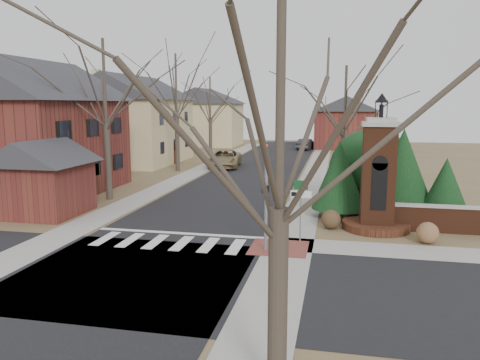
% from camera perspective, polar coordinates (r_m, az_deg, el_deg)
% --- Properties ---
extents(ground, '(120.00, 120.00, 0.00)m').
position_cam_1_polar(ground, '(20.05, -9.50, -8.21)').
color(ground, brown).
rests_on(ground, ground).
extents(main_street, '(8.00, 70.00, 0.01)m').
position_cam_1_polar(main_street, '(40.84, 1.73, 0.85)').
color(main_street, black).
rests_on(main_street, ground).
extents(cross_street, '(120.00, 8.00, 0.01)m').
position_cam_1_polar(cross_street, '(17.44, -13.14, -11.00)').
color(cross_street, black).
rests_on(cross_street, ground).
extents(crosswalk_zone, '(8.00, 2.20, 0.02)m').
position_cam_1_polar(crosswalk_zone, '(20.76, -8.70, -7.55)').
color(crosswalk_zone, silver).
rests_on(crosswalk_zone, ground).
extents(stop_bar, '(8.00, 0.35, 0.02)m').
position_cam_1_polar(stop_bar, '(22.11, -7.33, -6.47)').
color(stop_bar, silver).
rests_on(stop_bar, ground).
extents(sidewalk_right_main, '(2.00, 60.00, 0.02)m').
position_cam_1_polar(sidewalk_right_main, '(40.27, 9.03, 0.63)').
color(sidewalk_right_main, gray).
rests_on(sidewalk_right_main, ground).
extents(sidewalk_left, '(2.00, 60.00, 0.02)m').
position_cam_1_polar(sidewalk_left, '(42.06, -5.26, 1.07)').
color(sidewalk_left, gray).
rests_on(sidewalk_left, ground).
extents(curb_apron, '(2.40, 2.40, 0.02)m').
position_cam_1_polar(curb_apron, '(19.83, 4.76, -8.26)').
color(curb_apron, brown).
rests_on(curb_apron, ground).
extents(traffic_signal_pole, '(0.28, 0.41, 4.50)m').
position_cam_1_polar(traffic_signal_pole, '(18.87, 3.19, -1.09)').
color(traffic_signal_pole, slate).
rests_on(traffic_signal_pole, ground).
extents(sign_post, '(0.90, 0.07, 2.75)m').
position_cam_1_polar(sign_post, '(20.23, 7.41, -2.29)').
color(sign_post, slate).
rests_on(sign_post, ground).
extents(brick_gate_monument, '(3.20, 3.20, 6.47)m').
position_cam_1_polar(brick_gate_monument, '(23.17, 16.44, -0.58)').
color(brick_gate_monument, '#532A18').
rests_on(brick_gate_monument, ground).
extents(brick_garden_wall, '(7.50, 0.50, 1.30)m').
position_cam_1_polar(brick_garden_wall, '(24.26, 26.95, -4.41)').
color(brick_garden_wall, '#532A18').
rests_on(brick_garden_wall, ground).
extents(house_brick_left, '(9.80, 11.80, 9.42)m').
position_cam_1_polar(house_brick_left, '(34.30, -24.17, 6.26)').
color(house_brick_left, maroon).
rests_on(house_brick_left, ground).
extents(house_stucco_left, '(9.80, 12.80, 9.28)m').
position_cam_1_polar(house_stucco_left, '(49.30, -12.96, 7.42)').
color(house_stucco_left, '#C7BE84').
rests_on(house_stucco_left, ground).
extents(garage_left, '(4.80, 4.80, 4.29)m').
position_cam_1_polar(garage_left, '(27.44, -22.93, 0.70)').
color(garage_left, maroon).
rests_on(garage_left, ground).
extents(house_distant_left, '(10.80, 8.80, 8.53)m').
position_cam_1_polar(house_distant_left, '(68.51, -4.39, 7.79)').
color(house_distant_left, '#C7BE84').
rests_on(house_distant_left, ground).
extents(house_distant_right, '(8.80, 8.80, 7.30)m').
position_cam_1_polar(house_distant_right, '(65.82, 12.72, 7.01)').
color(house_distant_right, maroon).
rests_on(house_distant_right, ground).
extents(evergreen_near, '(2.80, 2.80, 4.10)m').
position_cam_1_polar(evergreen_near, '(25.05, 11.99, 0.62)').
color(evergreen_near, '#473D33').
rests_on(evergreen_near, ground).
extents(evergreen_mid, '(3.40, 3.40, 4.70)m').
position_cam_1_polar(evergreen_mid, '(26.42, 19.19, 1.41)').
color(evergreen_mid, '#473D33').
rests_on(evergreen_mid, ground).
extents(evergreen_far, '(2.40, 2.40, 3.30)m').
position_cam_1_polar(evergreen_far, '(25.89, 23.77, -0.59)').
color(evergreen_far, '#473D33').
rests_on(evergreen_far, ground).
extents(evergreen_mass, '(4.80, 4.80, 4.80)m').
position_cam_1_polar(evergreen_mass, '(27.58, 15.74, 1.47)').
color(evergreen_mass, black).
rests_on(evergreen_mass, ground).
extents(bare_tree_0, '(8.05, 8.05, 11.15)m').
position_cam_1_polar(bare_tree_0, '(30.30, -16.24, 12.16)').
color(bare_tree_0, '#473D33').
rests_on(bare_tree_0, ground).
extents(bare_tree_1, '(8.40, 8.40, 11.64)m').
position_cam_1_polar(bare_tree_1, '(42.25, -7.82, 11.97)').
color(bare_tree_1, '#473D33').
rests_on(bare_tree_1, ground).
extents(bare_tree_2, '(7.35, 7.35, 10.19)m').
position_cam_1_polar(bare_tree_2, '(54.77, -3.67, 10.34)').
color(bare_tree_2, '#473D33').
rests_on(bare_tree_2, ground).
extents(bare_tree_3, '(7.00, 7.00, 9.70)m').
position_cam_1_polar(bare_tree_3, '(33.79, 12.76, 10.25)').
color(bare_tree_3, '#473D33').
rests_on(bare_tree_3, ground).
extents(bare_tree_4, '(6.65, 6.65, 9.21)m').
position_cam_1_polar(bare_tree_4, '(8.85, 4.98, 11.70)').
color(bare_tree_4, '#473D33').
rests_on(bare_tree_4, ground).
extents(pickup_truck, '(3.34, 6.16, 1.64)m').
position_cam_1_polar(pickup_truck, '(44.52, -1.86, 2.61)').
color(pickup_truck, olive).
rests_on(pickup_truck, ground).
extents(distant_car, '(2.25, 4.56, 1.44)m').
position_cam_1_polar(distant_car, '(62.54, 8.01, 4.35)').
color(distant_car, '#34353C').
rests_on(distant_car, ground).
extents(dry_shrub_left, '(0.94, 0.94, 0.94)m').
position_cam_1_polar(dry_shrub_left, '(23.05, 11.04, -4.73)').
color(dry_shrub_left, '#4C3822').
rests_on(dry_shrub_left, ground).
extents(dry_shrub_right, '(0.94, 0.94, 0.94)m').
position_cam_1_polar(dry_shrub_right, '(21.85, 21.90, -6.00)').
color(dry_shrub_right, brown).
rests_on(dry_shrub_right, ground).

